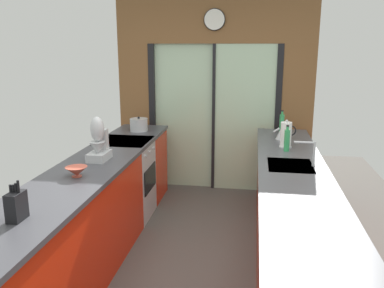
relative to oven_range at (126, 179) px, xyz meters
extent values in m
cube|color=#4C4742|center=(0.91, -0.65, -0.47)|extent=(5.04, 7.60, 0.02)
cube|color=brown|center=(0.91, 1.15, 1.89)|extent=(2.64, 0.08, 0.70)
cube|color=#B2D1AD|center=(0.49, 1.17, 0.54)|extent=(0.80, 0.02, 2.00)
cube|color=#B2D1AD|center=(1.33, 1.13, 0.54)|extent=(0.80, 0.02, 2.00)
cube|color=black|center=(0.05, 1.15, 0.54)|extent=(0.08, 0.10, 2.00)
cube|color=black|center=(1.77, 1.15, 0.54)|extent=(0.08, 0.10, 2.00)
cube|color=black|center=(0.91, 1.15, 0.54)|extent=(0.04, 0.10, 2.00)
cube|color=brown|center=(-0.20, 1.15, 0.54)|extent=(0.42, 0.08, 2.00)
cube|color=brown|center=(2.02, 1.15, 0.54)|extent=(0.42, 0.08, 2.00)
cylinder|color=white|center=(0.91, 1.09, 1.84)|extent=(0.26, 0.03, 0.26)
torus|color=black|center=(0.91, 1.09, 1.84)|extent=(0.28, 0.02, 0.28)
cube|color=red|center=(0.00, -1.57, -0.02)|extent=(0.58, 2.55, 0.88)
cube|color=red|center=(0.00, 0.63, -0.02)|extent=(0.58, 0.65, 0.88)
cube|color=#3D3D42|center=(0.00, -0.95, 0.44)|extent=(0.62, 3.80, 0.04)
cube|color=red|center=(1.82, -0.95, -0.02)|extent=(0.58, 3.80, 0.88)
cube|color=#4C4C51|center=(1.82, -0.95, 0.44)|extent=(0.62, 3.80, 0.04)
cube|color=#B7BABC|center=(1.80, -0.70, 0.44)|extent=(0.40, 0.48, 0.05)
cylinder|color=#B7BABC|center=(2.00, -0.70, 0.58)|extent=(0.02, 0.02, 0.23)
cylinder|color=#B7BABC|center=(1.91, -0.70, 0.68)|extent=(0.18, 0.02, 0.02)
cube|color=#B7BABC|center=(0.00, 0.00, -0.02)|extent=(0.58, 0.60, 0.88)
cube|color=black|center=(0.29, 0.00, 0.02)|extent=(0.01, 0.48, 0.28)
cube|color=black|center=(0.00, 0.00, 0.45)|extent=(0.58, 0.60, 0.03)
cylinder|color=#B7BABC|center=(0.30, -0.18, 0.34)|extent=(0.02, 0.04, 0.04)
cylinder|color=#B7BABC|center=(0.30, 0.00, 0.34)|extent=(0.02, 0.04, 0.04)
cylinder|color=#B7BABC|center=(0.30, 0.18, 0.34)|extent=(0.02, 0.04, 0.04)
cylinder|color=#BC4C38|center=(0.02, -1.31, 0.47)|extent=(0.08, 0.08, 0.01)
cone|color=#BC4C38|center=(0.02, -1.31, 0.51)|extent=(0.18, 0.18, 0.08)
cube|color=black|center=(0.02, -2.18, 0.56)|extent=(0.08, 0.14, 0.18)
cylinder|color=black|center=(-0.01, -2.18, 0.67)|extent=(0.02, 0.02, 0.06)
cylinder|color=black|center=(0.01, -2.18, 0.67)|extent=(0.02, 0.02, 0.06)
cylinder|color=black|center=(0.03, -2.18, 0.67)|extent=(0.02, 0.02, 0.07)
cylinder|color=black|center=(0.05, -2.18, 0.68)|extent=(0.02, 0.02, 0.09)
cube|color=#B7BABC|center=(0.02, -0.81, 0.50)|extent=(0.17, 0.26, 0.08)
cube|color=#B7BABC|center=(0.02, -0.71, 0.64)|extent=(0.10, 0.08, 0.20)
ellipsoid|color=#B7BABC|center=(0.02, -0.82, 0.76)|extent=(0.13, 0.12, 0.24)
cone|color=#B7BABC|center=(0.02, -0.84, 0.58)|extent=(0.15, 0.15, 0.13)
cylinder|color=#B7BABC|center=(0.02, 0.54, 0.54)|extent=(0.22, 0.22, 0.15)
cylinder|color=#B7BABC|center=(0.02, 0.54, 0.62)|extent=(0.23, 0.23, 0.01)
sphere|color=black|center=(0.02, 0.54, 0.64)|extent=(0.03, 0.03, 0.03)
cone|color=#B7BABC|center=(1.80, 0.35, 0.56)|extent=(0.18, 0.18, 0.19)
sphere|color=black|center=(1.80, 0.35, 0.67)|extent=(0.03, 0.03, 0.03)
cylinder|color=#B7BABC|center=(1.72, 0.35, 0.57)|extent=(0.08, 0.02, 0.07)
torus|color=black|center=(1.88, 0.35, 0.57)|extent=(0.12, 0.01, 0.12)
cylinder|color=#339E56|center=(1.80, -0.19, 0.57)|extent=(0.06, 0.06, 0.22)
cylinder|color=#339E56|center=(1.80, -0.19, 0.70)|extent=(0.03, 0.03, 0.04)
cylinder|color=black|center=(1.80, -0.19, 0.73)|extent=(0.03, 0.03, 0.01)
cylinder|color=#339E56|center=(1.80, 0.70, 0.58)|extent=(0.06, 0.06, 0.23)
cylinder|color=#339E56|center=(1.80, 0.70, 0.72)|extent=(0.03, 0.03, 0.04)
cylinder|color=black|center=(1.80, 0.70, 0.74)|extent=(0.03, 0.03, 0.01)
cylinder|color=#B7BABC|center=(1.80, -0.02, 0.47)|extent=(0.13, 0.13, 0.01)
cylinder|color=white|center=(1.80, -0.02, 0.61)|extent=(0.12, 0.12, 0.26)
sphere|color=#B7BABC|center=(1.80, -0.02, 0.75)|extent=(0.03, 0.03, 0.03)
camera|label=1|loc=(1.45, -4.33, 1.53)|focal=37.92mm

